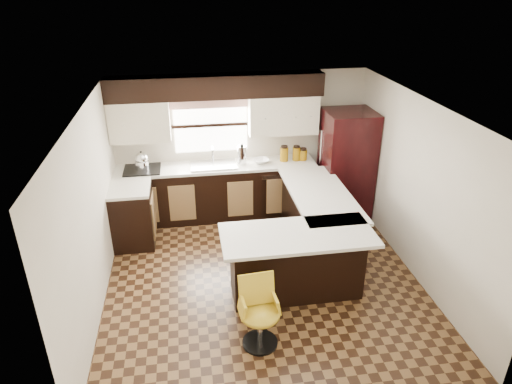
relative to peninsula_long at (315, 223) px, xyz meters
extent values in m
plane|color=#49301A|center=(-0.90, -0.62, -0.45)|extent=(4.40, 4.40, 0.00)
plane|color=silver|center=(-0.90, -0.62, 1.95)|extent=(4.40, 4.40, 0.00)
plane|color=beige|center=(-0.90, 1.58, 0.75)|extent=(4.40, 0.00, 4.40)
plane|color=beige|center=(-0.90, -2.83, 0.75)|extent=(4.40, 0.00, 4.40)
plane|color=beige|center=(-3.00, -0.62, 0.75)|extent=(0.00, 4.40, 4.40)
plane|color=beige|center=(1.20, -0.62, 0.75)|extent=(0.00, 4.40, 4.40)
cube|color=black|center=(-1.35, 1.28, 0.00)|extent=(3.30, 0.60, 0.90)
cube|color=black|center=(-2.70, 0.62, 0.00)|extent=(0.60, 0.70, 0.90)
cube|color=silver|center=(-1.35, 1.28, 0.47)|extent=(3.30, 0.60, 0.04)
cube|color=silver|center=(-2.70, 0.62, 0.47)|extent=(0.60, 0.70, 0.04)
cube|color=black|center=(-1.30, 1.40, 1.77)|extent=(3.40, 0.35, 0.36)
cube|color=beige|center=(-2.52, 1.40, 1.27)|extent=(0.94, 0.35, 0.64)
cube|color=beige|center=(-0.22, 1.40, 1.27)|extent=(1.14, 0.35, 0.64)
cube|color=white|center=(-1.40, 1.56, 1.10)|extent=(1.20, 0.02, 0.90)
cube|color=#D19B93|center=(-1.40, 1.52, 1.49)|extent=(1.30, 0.06, 0.18)
cube|color=#B2B2B7|center=(-1.40, 1.25, 0.51)|extent=(0.75, 0.45, 0.03)
cube|color=black|center=(-0.35, 0.99, -0.02)|extent=(0.58, 0.03, 0.78)
cube|color=black|center=(-2.55, 1.25, 0.51)|extent=(0.58, 0.50, 0.02)
cube|color=black|center=(0.00, 0.00, 0.00)|extent=(0.60, 1.95, 0.90)
cube|color=black|center=(-0.53, -0.97, 0.00)|extent=(1.65, 0.60, 0.90)
cube|color=silver|center=(0.05, 0.00, 0.47)|extent=(0.84, 1.95, 0.04)
cube|color=silver|center=(-0.55, -1.06, 0.47)|extent=(1.89, 0.84, 0.04)
cube|color=black|center=(0.79, 0.99, 0.47)|extent=(0.79, 0.76, 1.84)
cylinder|color=silver|center=(-0.92, 1.28, 0.65)|extent=(0.15, 0.15, 0.31)
imported|color=white|center=(-0.60, 1.28, 0.53)|extent=(0.32, 0.32, 0.06)
cylinder|color=#8C6108|center=(-0.21, 1.30, 0.61)|extent=(0.14, 0.14, 0.24)
cylinder|color=#8C6108|center=(0.00, 1.30, 0.61)|extent=(0.13, 0.13, 0.23)
cylinder|color=#8C6108|center=(0.12, 1.30, 0.58)|extent=(0.14, 0.14, 0.18)
camera|label=1|loc=(-1.80, -5.71, 3.37)|focal=32.00mm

